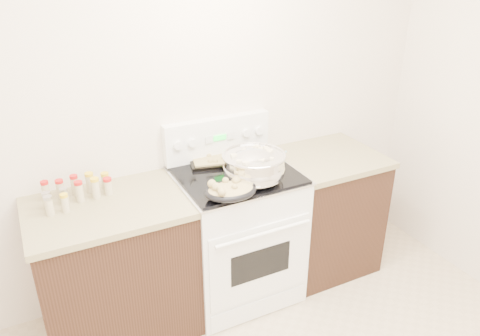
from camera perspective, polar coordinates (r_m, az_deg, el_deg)
room_shell at (r=1.43m, az=12.17°, el=1.59°), size 4.10×3.60×2.75m
counter_left at (r=3.06m, az=-14.87°, el=-11.75°), size 0.93×0.67×0.92m
counter_right at (r=3.60m, az=10.05°, el=-5.13°), size 0.73×0.67×0.92m
kitchen_range at (r=3.25m, az=-0.44°, el=-7.78°), size 0.78×0.73×1.22m
mixing_bowl at (r=2.89m, az=1.71°, el=0.12°), size 0.45×0.45×0.23m
roasting_pan at (r=2.70m, az=-1.22°, el=-2.76°), size 0.33×0.25×0.11m
baking_sheet at (r=3.19m, az=-2.37°, el=1.26°), size 0.48×0.39×0.06m
wooden_spoon at (r=2.98m, az=1.81°, el=-0.76°), size 0.13×0.27×0.04m
blue_ladle at (r=3.10m, az=4.46°, el=0.69°), size 0.21×0.19×0.09m
spice_jars at (r=2.89m, az=-19.40°, el=-2.62°), size 0.39×0.23×0.13m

